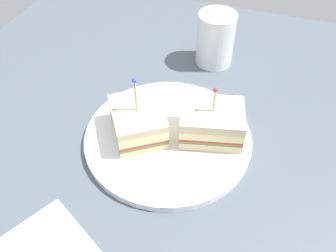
{
  "coord_description": "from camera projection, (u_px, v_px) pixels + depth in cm",
  "views": [
    {
      "loc": [
        36.05,
        12.49,
        42.85
      ],
      "look_at": [
        0.0,
        0.0,
        3.23
      ],
      "focal_mm": 38.08,
      "sensor_mm": 36.0,
      "label": 1
    }
  ],
  "objects": [
    {
      "name": "napkin",
      "position": [
        46.0,
        248.0,
        0.45
      ],
      "size": [
        13.42,
        13.87,
        0.15
      ],
      "primitive_type": "cube",
      "rotation": [
        0.0,
        0.0,
        7.37
      ],
      "color": "beige",
      "rests_on": "ground_plane"
    },
    {
      "name": "ground_plane",
      "position": [
        168.0,
        144.0,
        0.58
      ],
      "size": [
        93.83,
        93.83,
        2.0
      ],
      "primitive_type": "cube",
      "color": "#4C5660"
    },
    {
      "name": "drink_glass",
      "position": [
        215.0,
        41.0,
        0.69
      ],
      "size": [
        7.25,
        7.25,
        10.31
      ],
      "color": "silver",
      "rests_on": "ground_plane"
    },
    {
      "name": "sandwich_half_back",
      "position": [
        138.0,
        121.0,
        0.55
      ],
      "size": [
        11.9,
        11.44,
        10.88
      ],
      "color": "beige",
      "rests_on": "plate"
    },
    {
      "name": "sandwich_half_front",
      "position": [
        211.0,
        123.0,
        0.55
      ],
      "size": [
        9.43,
        11.01,
        9.6
      ],
      "color": "beige",
      "rests_on": "plate"
    },
    {
      "name": "plate",
      "position": [
        168.0,
        137.0,
        0.57
      ],
      "size": [
        26.49,
        26.49,
        1.23
      ],
      "primitive_type": "cylinder",
      "color": "white",
      "rests_on": "ground_plane"
    }
  ]
}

